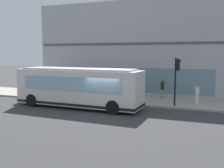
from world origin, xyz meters
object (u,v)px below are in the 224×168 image
object	(u,v)px
pedestrian_by_light_pole	(97,87)
pedestrian_near_hydrant	(162,88)
pedestrian_walking_along_curb	(197,93)
traffic_light_near_corner	(177,72)
fire_hydrant	(112,93)
pedestrian_near_building_entrance	(64,84)
city_bus_nearside	(78,88)

from	to	relation	value
pedestrian_by_light_pole	pedestrian_near_hydrant	distance (m)	6.26
pedestrian_by_light_pole	pedestrian_walking_along_curb	size ratio (longest dim) A/B	0.96
pedestrian_walking_along_curb	pedestrian_near_hydrant	world-z (taller)	pedestrian_near_hydrant
traffic_light_near_corner	pedestrian_walking_along_curb	world-z (taller)	traffic_light_near_corner
traffic_light_near_corner	pedestrian_near_hydrant	distance (m)	3.59
pedestrian_walking_along_curb	traffic_light_near_corner	bearing A→B (deg)	134.13
traffic_light_near_corner	pedestrian_near_hydrant	bearing A→B (deg)	29.33
pedestrian_near_hydrant	fire_hydrant	bearing A→B (deg)	98.74
pedestrian_near_hydrant	pedestrian_near_building_entrance	world-z (taller)	pedestrian_near_hydrant
pedestrian_walking_along_curb	pedestrian_near_building_entrance	xyz separation A→B (m)	(1.08, 12.98, 0.07)
city_bus_nearside	pedestrian_near_building_entrance	size ratio (longest dim) A/B	5.94
city_bus_nearside	pedestrian_near_hydrant	distance (m)	7.77
traffic_light_near_corner	pedestrian_walking_along_curb	size ratio (longest dim) A/B	2.34
traffic_light_near_corner	pedestrian_near_hydrant	size ratio (longest dim) A/B	2.19
pedestrian_near_building_entrance	pedestrian_walking_along_curb	bearing A→B (deg)	-94.75
city_bus_nearside	pedestrian_by_light_pole	xyz separation A→B (m)	(4.89, 0.63, -0.53)
city_bus_nearside	traffic_light_near_corner	distance (m)	7.72
fire_hydrant	city_bus_nearside	bearing A→B (deg)	167.69
pedestrian_by_light_pole	pedestrian_near_hydrant	bearing A→B (deg)	-85.68
pedestrian_by_light_pole	pedestrian_near_building_entrance	distance (m)	3.70
traffic_light_near_corner	city_bus_nearside	bearing A→B (deg)	109.66
pedestrian_by_light_pole	pedestrian_near_building_entrance	size ratio (longest dim) A/B	0.90
traffic_light_near_corner	pedestrian_by_light_pole	bearing A→B (deg)	73.45
fire_hydrant	pedestrian_by_light_pole	bearing A→B (deg)	81.81
fire_hydrant	pedestrian_by_light_pole	world-z (taller)	pedestrian_by_light_pole
city_bus_nearside	pedestrian_near_building_entrance	distance (m)	6.68
fire_hydrant	pedestrian_near_building_entrance	size ratio (longest dim) A/B	0.43
traffic_light_near_corner	pedestrian_near_building_entrance	distance (m)	11.89
fire_hydrant	pedestrian_walking_along_curb	size ratio (longest dim) A/B	0.46
city_bus_nearside	pedestrian_walking_along_curb	size ratio (longest dim) A/B	6.33
traffic_light_near_corner	pedestrian_near_building_entrance	bearing A→B (deg)	77.71
fire_hydrant	pedestrian_near_hydrant	size ratio (longest dim) A/B	0.43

